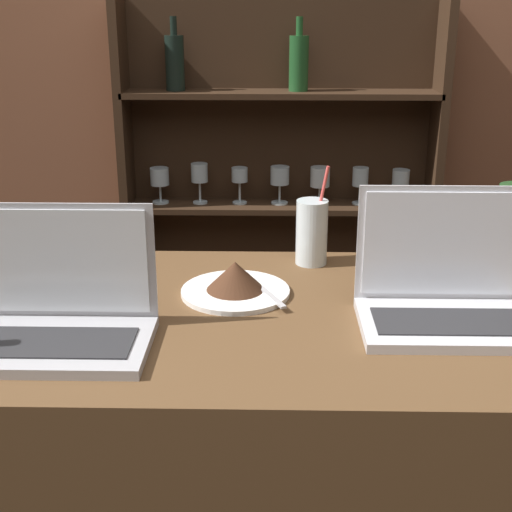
{
  "coord_description": "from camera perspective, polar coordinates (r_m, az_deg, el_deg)",
  "views": [
    {
      "loc": [
        0.02,
        -0.89,
        1.59
      ],
      "look_at": [
        -0.01,
        0.38,
        1.14
      ],
      "focal_mm": 50.0,
      "sensor_mm": 36.0,
      "label": 1
    }
  ],
  "objects": [
    {
      "name": "back_wall",
      "position": [
        2.63,
        0.85,
        14.54
      ],
      "size": [
        7.0,
        0.06,
        2.7
      ],
      "color": "brown",
      "rests_on": "ground_plane"
    },
    {
      "name": "cake_plate",
      "position": [
        1.42,
        -1.65,
        -2.08
      ],
      "size": [
        0.22,
        0.22,
        0.07
      ],
      "color": "white",
      "rests_on": "bar_counter"
    },
    {
      "name": "water_glass",
      "position": [
        1.58,
        4.48,
        1.93
      ],
      "size": [
        0.07,
        0.07,
        0.22
      ],
      "color": "silver",
      "rests_on": "bar_counter"
    },
    {
      "name": "laptop_far",
      "position": [
        1.34,
        14.89,
        -2.79
      ],
      "size": [
        0.31,
        0.2,
        0.24
      ],
      "color": "silver",
      "rests_on": "bar_counter"
    },
    {
      "name": "back_shelf",
      "position": [
        2.65,
        1.78,
        3.34
      ],
      "size": [
        1.13,
        0.18,
        1.61
      ],
      "color": "#332114",
      "rests_on": "ground_plane"
    },
    {
      "name": "laptop_near",
      "position": [
        1.27,
        -15.97,
        -4.35
      ],
      "size": [
        0.34,
        0.21,
        0.23
      ],
      "color": "#ADADB2",
      "rests_on": "bar_counter"
    }
  ]
}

